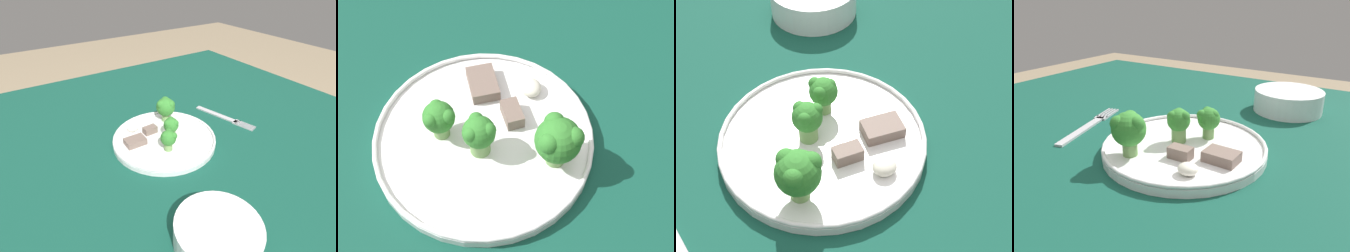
# 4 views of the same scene
# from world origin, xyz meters

# --- Properties ---
(table) EXTENTS (1.28, 1.06, 0.77)m
(table) POSITION_xyz_m (0.00, 0.00, 0.68)
(table) COLOR #114738
(table) RESTS_ON ground_plane
(dinner_plate) EXTENTS (0.25, 0.25, 0.02)m
(dinner_plate) POSITION_xyz_m (-0.02, 0.02, 0.78)
(dinner_plate) COLOR white
(dinner_plate) RESTS_ON table
(fork) EXTENTS (0.07, 0.19, 0.00)m
(fork) POSITION_xyz_m (-0.23, 0.01, 0.77)
(fork) COLOR #B2B2B7
(fork) RESTS_ON table
(cream_bowl) EXTENTS (0.14, 0.14, 0.05)m
(cream_bowl) POSITION_xyz_m (0.06, 0.30, 0.79)
(cream_bowl) COLOR white
(cream_bowl) RESTS_ON table
(broccoli_floret_near_rim_left) EXTENTS (0.04, 0.04, 0.05)m
(broccoli_floret_near_rim_left) POSITION_xyz_m (-0.00, 0.06, 0.82)
(broccoli_floret_near_rim_left) COLOR #709E56
(broccoli_floret_near_rim_left) RESTS_ON dinner_plate
(broccoli_floret_center_left) EXTENTS (0.04, 0.04, 0.06)m
(broccoli_floret_center_left) POSITION_xyz_m (-0.03, 0.02, 0.82)
(broccoli_floret_center_left) COLOR #709E56
(broccoli_floret_center_left) RESTS_ON dinner_plate
(broccoli_floret_back_left) EXTENTS (0.05, 0.05, 0.07)m
(broccoli_floret_back_left) POSITION_xyz_m (-0.07, -0.05, 0.83)
(broccoli_floret_back_left) COLOR #709E56
(broccoli_floret_back_left) RESTS_ON dinner_plate
(meat_slice_front_slice) EXTENTS (0.05, 0.03, 0.02)m
(meat_slice_front_slice) POSITION_xyz_m (0.05, -0.00, 0.79)
(meat_slice_front_slice) COLOR #756056
(meat_slice_front_slice) RESTS_ON dinner_plate
(meat_slice_middle_slice) EXTENTS (0.03, 0.02, 0.02)m
(meat_slice_middle_slice) POSITION_xyz_m (0.00, -0.02, 0.79)
(meat_slice_middle_slice) COLOR #756056
(meat_slice_middle_slice) RESTS_ON dinner_plate
(sauce_dollop) EXTENTS (0.03, 0.03, 0.02)m
(sauce_dollop) POSITION_xyz_m (0.03, -0.06, 0.79)
(sauce_dollop) COLOR silver
(sauce_dollop) RESTS_ON dinner_plate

